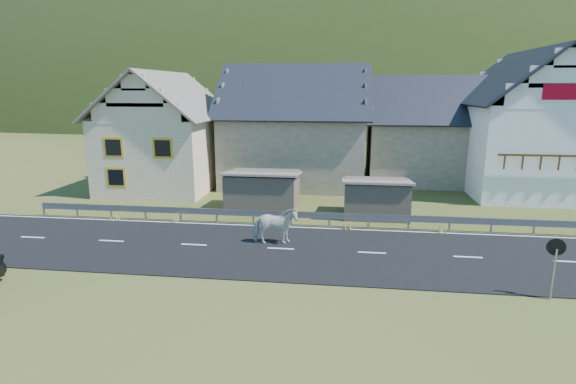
# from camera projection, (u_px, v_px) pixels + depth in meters

# --- Properties ---
(ground) EXTENTS (160.00, 160.00, 0.00)m
(ground) POSITION_uv_depth(u_px,v_px,m) (281.00, 249.00, 19.96)
(ground) COLOR #354216
(ground) RESTS_ON ground
(road) EXTENTS (60.00, 7.00, 0.04)m
(road) POSITION_uv_depth(u_px,v_px,m) (281.00, 249.00, 19.96)
(road) COLOR black
(road) RESTS_ON ground
(lane_markings) EXTENTS (60.00, 6.60, 0.01)m
(lane_markings) POSITION_uv_depth(u_px,v_px,m) (281.00, 249.00, 19.95)
(lane_markings) COLOR silver
(lane_markings) RESTS_ON road
(guardrail) EXTENTS (28.10, 0.09, 0.75)m
(guardrail) POSITION_uv_depth(u_px,v_px,m) (291.00, 215.00, 23.39)
(guardrail) COLOR #93969B
(guardrail) RESTS_ON ground
(shed_left) EXTENTS (4.30, 3.30, 2.40)m
(shed_left) POSITION_uv_depth(u_px,v_px,m) (263.00, 191.00, 26.24)
(shed_left) COLOR brown
(shed_left) RESTS_ON ground
(shed_right) EXTENTS (3.80, 2.90, 2.20)m
(shed_right) POSITION_uv_depth(u_px,v_px,m) (376.00, 199.00, 24.97)
(shed_right) COLOR brown
(shed_right) RESTS_ON ground
(house_cream) EXTENTS (7.80, 9.80, 8.30)m
(house_cream) POSITION_uv_depth(u_px,v_px,m) (165.00, 126.00, 31.81)
(house_cream) COLOR #FCE7BA
(house_cream) RESTS_ON ground
(house_stone_a) EXTENTS (10.80, 9.80, 8.90)m
(house_stone_a) POSITION_uv_depth(u_px,v_px,m) (296.00, 120.00, 33.52)
(house_stone_a) COLOR #A0967E
(house_stone_a) RESTS_ON ground
(house_stone_b) EXTENTS (9.80, 8.80, 8.10)m
(house_stone_b) POSITION_uv_depth(u_px,v_px,m) (429.00, 125.00, 34.30)
(house_stone_b) COLOR #A0967E
(house_stone_b) RESTS_ON ground
(house_white) EXTENTS (8.80, 10.80, 9.70)m
(house_white) POSITION_uv_depth(u_px,v_px,m) (528.00, 117.00, 30.46)
(house_white) COLOR white
(house_white) RESTS_ON ground
(mountain) EXTENTS (440.00, 280.00, 260.00)m
(mountain) POSITION_uv_depth(u_px,v_px,m) (351.00, 151.00, 197.74)
(mountain) COLOR #273711
(mountain) RESTS_ON ground
(conifer_patch) EXTENTS (76.00, 50.00, 28.00)m
(conifer_patch) POSITION_uv_depth(u_px,v_px,m) (149.00, 91.00, 131.72)
(conifer_patch) COLOR black
(conifer_patch) RESTS_ON ground
(horse) EXTENTS (1.28, 2.18, 1.73)m
(horse) POSITION_uv_depth(u_px,v_px,m) (275.00, 226.00, 20.39)
(horse) COLOR beige
(horse) RESTS_ON road
(traffic_mirror) EXTENTS (0.60, 0.19, 2.15)m
(traffic_mirror) POSITION_uv_depth(u_px,v_px,m) (555.00, 255.00, 14.96)
(traffic_mirror) COLOR #93969B
(traffic_mirror) RESTS_ON ground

